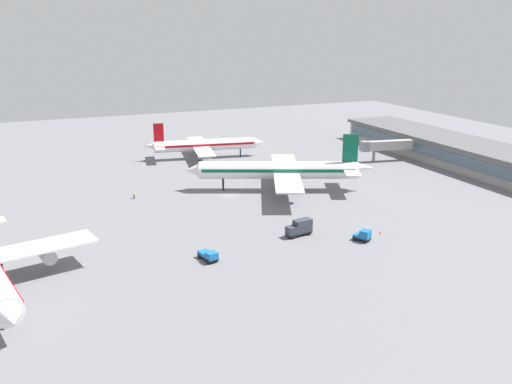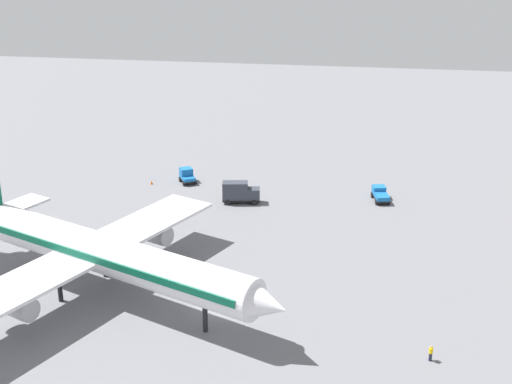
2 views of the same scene
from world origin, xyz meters
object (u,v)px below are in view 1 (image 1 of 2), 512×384
airplane_taxiing (204,145)px  baggage_tug (363,235)px  safety_cone_near_gate (380,233)px  ground_crew_worker (134,195)px  catering_truck (300,228)px  airplane_distant (280,170)px  pushback_tractor (209,255)px

airplane_taxiing → baggage_tug: airplane_taxiing is taller
baggage_tug → safety_cone_near_gate: 5.82m
ground_crew_worker → safety_cone_near_gate: size_ratio=2.78×
catering_truck → baggage_tug: (-7.63, -10.16, -0.54)m
airplane_taxiing → airplane_distant: (-42.76, -6.66, 1.05)m
safety_cone_near_gate → airplane_taxiing: bearing=8.5°
airplane_taxiing → safety_cone_near_gate: (-79.38, -11.89, -4.02)m
catering_truck → baggage_tug: 12.72m
ground_crew_worker → pushback_tractor: bearing=99.0°
pushback_tractor → ground_crew_worker: size_ratio=2.82×
airplane_taxiing → pushback_tractor: size_ratio=8.26×
airplane_taxiing → catering_truck: 73.76m
safety_cone_near_gate → baggage_tug: bearing=109.0°
airplane_distant → safety_cone_near_gate: (-36.62, -5.23, -5.07)m
airplane_taxiing → airplane_distant: 43.28m
pushback_tractor → ground_crew_worker: 43.31m
pushback_tractor → ground_crew_worker: pushback_tractor is taller
catering_truck → baggage_tug: size_ratio=1.56×
airplane_distant → baggage_tug: (-38.49, 0.21, -4.21)m
airplane_distant → catering_truck: airplane_distant is taller
pushback_tractor → catering_truck: size_ratio=0.81×
ground_crew_worker → airplane_taxiing: bearing=-127.9°
ground_crew_worker → safety_cone_near_gate: 60.68m
catering_truck → ground_crew_worker: bearing=-65.5°
airplane_taxiing → airplane_distant: size_ratio=0.85×
baggage_tug → safety_cone_near_gate: (1.87, -5.44, -0.86)m
pushback_tractor → safety_cone_near_gate: (-1.17, -36.55, -0.67)m
catering_truck → baggage_tug: bearing=133.6°
airplane_distant → ground_crew_worker: airplane_distant is taller
airplane_taxiing → ground_crew_worker: bearing=-120.4°
airplane_taxiing → safety_cone_near_gate: airplane_taxiing is taller
catering_truck → airplane_distant: bearing=-118.1°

